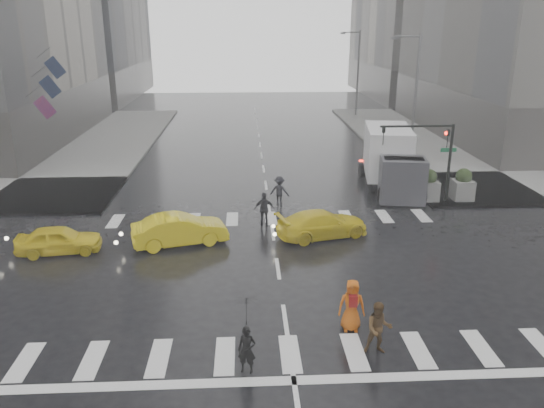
{
  "coord_description": "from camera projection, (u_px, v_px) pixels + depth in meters",
  "views": [
    {
      "loc": [
        -1.29,
        -19.89,
        9.61
      ],
      "look_at": [
        -0.14,
        2.0,
        2.15
      ],
      "focal_mm": 35.0,
      "sensor_mm": 36.0,
      "label": 1
    }
  ],
  "objects": [
    {
      "name": "traffic_signal_pole",
      "position": [
        433.0,
        147.0,
        28.94
      ],
      "size": [
        4.45,
        0.42,
        4.5
      ],
      "color": "black",
      "rests_on": "ground"
    },
    {
      "name": "pedestrian_brown",
      "position": [
        379.0,
        328.0,
        16.09
      ],
      "size": [
        0.88,
        0.71,
        1.7
      ],
      "primitive_type": "imported",
      "rotation": [
        0.0,
        0.0,
        -0.08
      ],
      "color": "#4D351B",
      "rests_on": "ground"
    },
    {
      "name": "box_truck",
      "position": [
        391.0,
        159.0,
        31.82
      ],
      "size": [
        2.58,
        6.88,
        3.65
      ],
      "rotation": [
        0.0,
        0.0,
        -0.16
      ],
      "color": "silver",
      "rests_on": "ground"
    },
    {
      "name": "street_lamp_near",
      "position": [
        414.0,
        93.0,
        37.92
      ],
      "size": [
        2.15,
        0.22,
        9.0
      ],
      "color": "#59595B",
      "rests_on": "ground"
    },
    {
      "name": "road_markings",
      "position": [
        278.0,
        268.0,
        21.96
      ],
      "size": [
        18.0,
        48.0,
        0.01
      ],
      "primitive_type": null,
      "color": "silver",
      "rests_on": "ground"
    },
    {
      "name": "taxi_front",
      "position": [
        59.0,
        240.0,
        23.3
      ],
      "size": [
        3.76,
        1.91,
        1.23
      ],
      "primitive_type": "imported",
      "rotation": [
        0.0,
        0.0,
        1.7
      ],
      "color": "yellow",
      "rests_on": "ground"
    },
    {
      "name": "taxi_mid",
      "position": [
        180.0,
        230.0,
        24.19
      ],
      "size": [
        4.54,
        2.6,
        1.41
      ],
      "primitive_type": "imported",
      "rotation": [
        0.0,
        0.0,
        1.84
      ],
      "color": "yellow",
      "rests_on": "ground"
    },
    {
      "name": "sidewalk_ne",
      "position": [
        524.0,
        159.0,
        39.45
      ],
      "size": [
        35.0,
        35.0,
        0.15
      ],
      "primitive_type": "cube",
      "color": "slate",
      "rests_on": "ground"
    },
    {
      "name": "pedestrian_orange",
      "position": [
        352.0,
        305.0,
        17.32
      ],
      "size": [
        0.92,
        0.65,
        1.79
      ],
      "rotation": [
        0.0,
        0.0,
        -0.09
      ],
      "color": "#CE580E",
      "rests_on": "ground"
    },
    {
      "name": "pedestrian_black",
      "position": [
        246.0,
        321.0,
        14.93
      ],
      "size": [
        1.15,
        1.17,
        2.43
      ],
      "rotation": [
        0.0,
        0.0,
        -0.23
      ],
      "color": "black",
      "rests_on": "ground"
    },
    {
      "name": "flag_cluster",
      "position": [
        46.0,
        84.0,
        36.89
      ],
      "size": [
        2.87,
        3.06,
        4.69
      ],
      "color": "#59595B",
      "rests_on": "ground"
    },
    {
      "name": "planter_mid",
      "position": [
        428.0,
        186.0,
        29.85
      ],
      "size": [
        1.1,
        1.1,
        1.8
      ],
      "color": "slate",
      "rests_on": "ground"
    },
    {
      "name": "pedestrian_far_a",
      "position": [
        264.0,
        209.0,
        26.39
      ],
      "size": [
        1.03,
        0.64,
        1.73
      ],
      "primitive_type": "imported",
      "rotation": [
        0.0,
        0.0,
        3.12
      ],
      "color": "black",
      "rests_on": "ground"
    },
    {
      "name": "ground",
      "position": [
        278.0,
        269.0,
        21.96
      ],
      "size": [
        120.0,
        120.0,
        0.0
      ],
      "primitive_type": "plane",
      "color": "black",
      "rests_on": "ground"
    },
    {
      "name": "street_lamp_far",
      "position": [
        357.0,
        70.0,
        56.83
      ],
      "size": [
        2.15,
        0.22,
        9.0
      ],
      "color": "#59595B",
      "rests_on": "ground"
    },
    {
      "name": "pedestrian_far_b",
      "position": [
        280.0,
        191.0,
        29.4
      ],
      "size": [
        1.21,
        0.91,
        1.66
      ],
      "primitive_type": "imported",
      "rotation": [
        0.0,
        0.0,
        2.81
      ],
      "color": "black",
      "rests_on": "ground"
    },
    {
      "name": "planter_west",
      "position": [
        393.0,
        186.0,
        29.75
      ],
      "size": [
        1.1,
        1.1,
        1.8
      ],
      "color": "slate",
      "rests_on": "ground"
    },
    {
      "name": "taxi_rear",
      "position": [
        322.0,
        224.0,
        25.08
      ],
      "size": [
        4.23,
        2.84,
        1.28
      ],
      "primitive_type": "imported",
      "rotation": [
        0.0,
        0.0,
        1.86
      ],
      "color": "yellow",
      "rests_on": "ground"
    },
    {
      "name": "planter_east",
      "position": [
        463.0,
        185.0,
        29.94
      ],
      "size": [
        1.1,
        1.1,
        1.8
      ],
      "color": "slate",
      "rests_on": "ground"
    }
  ]
}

